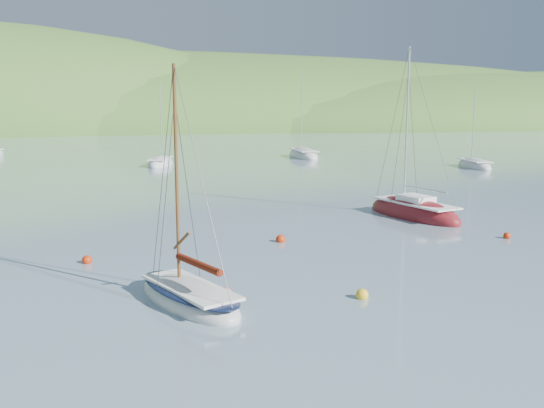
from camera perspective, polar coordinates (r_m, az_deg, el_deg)
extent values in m
plane|color=#748FA1|center=(19.77, 6.35, -10.37)|extent=(700.00, 700.00, 0.00)
ellipsoid|color=#446C29|center=(187.52, -13.14, 7.13)|extent=(440.00, 110.00, 44.00)
ellipsoid|color=#446C29|center=(202.15, 13.61, 7.26)|extent=(240.00, 100.00, 34.00)
ellipsoid|color=silver|center=(20.95, -7.80, -8.97)|extent=(3.96, 5.93, 1.36)
cube|color=white|center=(20.70, -7.68, -7.75)|extent=(3.02, 4.60, 0.10)
cylinder|color=brown|center=(20.62, -8.97, 2.59)|extent=(0.12, 0.12, 7.42)
ellipsoid|color=#0E1835|center=(20.83, -7.83, -7.94)|extent=(3.91, 5.86, 0.23)
cylinder|color=maroon|center=(19.99, -6.95, -5.65)|extent=(1.21, 2.57, 0.24)
ellipsoid|color=maroon|center=(37.18, 13.17, -0.95)|extent=(4.14, 7.72, 2.02)
cube|color=white|center=(36.96, 13.37, 0.10)|extent=(3.14, 6.00, 0.10)
cylinder|color=silver|center=(37.29, 12.58, 7.24)|extent=(0.12, 0.12, 9.17)
cube|color=white|center=(36.92, 13.38, 0.47)|extent=(1.81, 2.31, 0.42)
cylinder|color=silver|center=(36.29, 14.19, 1.36)|extent=(0.90, 3.45, 0.09)
ellipsoid|color=silver|center=(67.55, -10.45, 3.70)|extent=(4.28, 7.21, 1.86)
cube|color=white|center=(67.36, -10.49, 4.25)|extent=(3.26, 5.60, 0.10)
cylinder|color=silver|center=(68.06, -10.42, 7.71)|extent=(0.12, 0.12, 8.17)
ellipsoid|color=silver|center=(76.53, 2.96, 4.52)|extent=(3.20, 8.37, 2.25)
cube|color=white|center=(76.31, 3.00, 5.10)|extent=(2.39, 6.53, 0.10)
cylinder|color=silver|center=(77.21, 2.79, 8.81)|extent=(0.12, 0.12, 9.93)
ellipsoid|color=silver|center=(67.70, 18.50, 3.38)|extent=(3.55, 7.00, 1.82)
cube|color=white|center=(67.52, 18.58, 3.91)|extent=(2.69, 5.44, 0.10)
cylinder|color=silver|center=(68.15, 18.44, 7.31)|extent=(0.12, 0.12, 8.01)
sphere|color=yellow|center=(21.46, 8.48, -8.47)|extent=(0.44, 0.44, 0.44)
sphere|color=#FB5464|center=(21.49, -4.32, -8.37)|extent=(0.40, 0.40, 0.40)
sphere|color=red|center=(32.62, 21.24, -2.82)|extent=(0.37, 0.37, 0.37)
sphere|color=red|center=(26.93, -17.01, -5.09)|extent=(0.43, 0.43, 0.43)
sphere|color=red|center=(29.65, 0.81, -3.35)|extent=(0.47, 0.47, 0.47)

